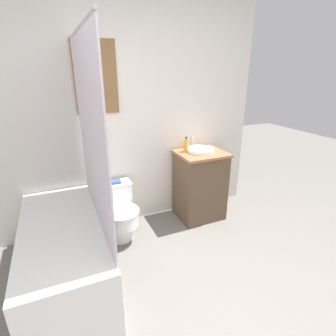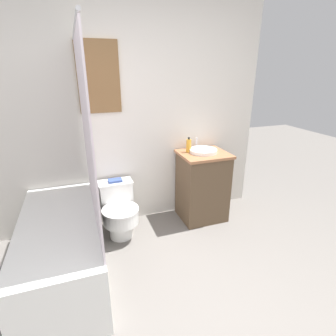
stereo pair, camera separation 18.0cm
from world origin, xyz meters
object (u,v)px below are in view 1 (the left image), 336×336
Objects in this scene: toilet at (119,212)px; soap_bottle at (186,145)px; sink at (200,150)px; book_on_tank at (114,182)px.

toilet is 1.05m from soap_bottle.
sink is 1.04m from book_on_tank.
sink reaches higher than toilet.
book_on_tank is (0.00, 0.14, 0.29)m from toilet.
sink is (1.00, 0.05, 0.55)m from toilet.
sink is at bearing -5.20° from book_on_tank.
sink is 2.01× the size of soap_bottle.
book_on_tank is at bearing 178.39° from soap_bottle.
book_on_tank is (-0.85, 0.02, -0.32)m from soap_bottle.
soap_bottle is (-0.15, 0.07, 0.06)m from sink.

